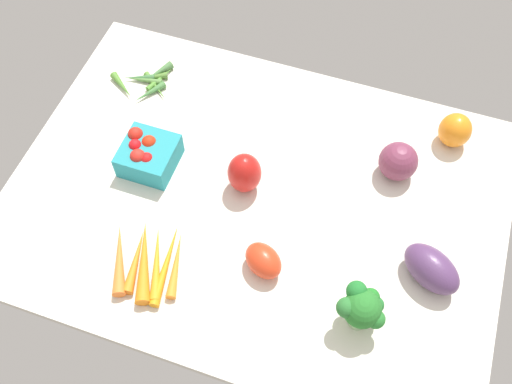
# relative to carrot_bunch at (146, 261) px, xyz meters

# --- Properties ---
(tablecloth) EXTENTS (1.04, 0.76, 0.02)m
(tablecloth) POSITION_rel_carrot_bunch_xyz_m (0.15, 0.22, -0.02)
(tablecloth) COLOR silver
(tablecloth) RESTS_ON ground
(carrot_bunch) EXTENTS (0.18, 0.19, 0.03)m
(carrot_bunch) POSITION_rel_carrot_bunch_xyz_m (0.00, 0.00, 0.00)
(carrot_bunch) COLOR orange
(carrot_bunch) RESTS_ON tablecloth
(broccoli_head) EXTENTS (0.09, 0.08, 0.10)m
(broccoli_head) POSITION_rel_carrot_bunch_xyz_m (0.42, 0.02, 0.05)
(broccoli_head) COLOR #9ABE8C
(broccoli_head) RESTS_ON tablecloth
(okra_pile) EXTENTS (0.16, 0.14, 0.02)m
(okra_pile) POSITION_rel_carrot_bunch_xyz_m (-0.20, 0.43, -0.00)
(okra_pile) COLOR #598943
(okra_pile) RESTS_ON tablecloth
(roma_tomato) EXTENTS (0.10, 0.09, 0.06)m
(roma_tomato) POSITION_rel_carrot_bunch_xyz_m (0.22, 0.07, 0.02)
(roma_tomato) COLOR red
(roma_tomato) RESTS_ON tablecloth
(bell_pepper_orange) EXTENTS (0.07, 0.07, 0.08)m
(bell_pepper_orange) POSITION_rel_carrot_bunch_xyz_m (0.52, 0.50, 0.03)
(bell_pepper_orange) COLOR orange
(bell_pepper_orange) RESTS_ON tablecloth
(eggplant) EXTENTS (0.14, 0.12, 0.07)m
(eggplant) POSITION_rel_carrot_bunch_xyz_m (0.53, 0.15, 0.02)
(eggplant) COLOR #543561
(eggplant) RESTS_ON tablecloth
(red_onion_near_basket) EXTENTS (0.08, 0.08, 0.08)m
(red_onion_near_basket) POSITION_rel_carrot_bunch_xyz_m (0.42, 0.38, 0.03)
(red_onion_near_basket) COLOR #76334D
(red_onion_near_basket) RESTS_ON tablecloth
(berry_basket) EXTENTS (0.11, 0.11, 0.07)m
(berry_basket) POSITION_rel_carrot_bunch_xyz_m (-0.09, 0.22, 0.02)
(berry_basket) COLOR teal
(berry_basket) RESTS_ON tablecloth
(bell_pepper_red) EXTENTS (0.09, 0.09, 0.10)m
(bell_pepper_red) POSITION_rel_carrot_bunch_xyz_m (0.12, 0.24, 0.04)
(bell_pepper_red) COLOR red
(bell_pepper_red) RESTS_ON tablecloth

